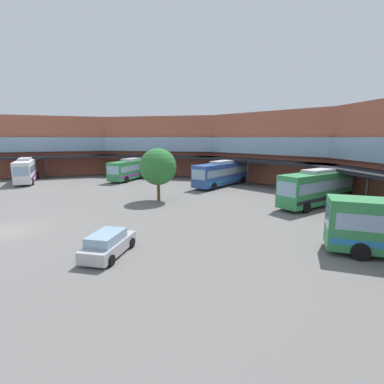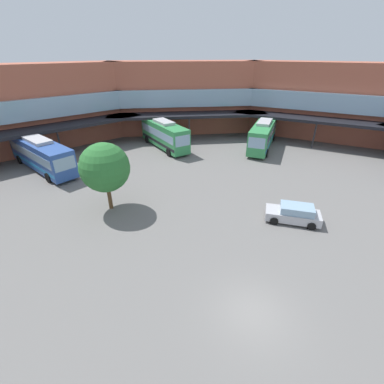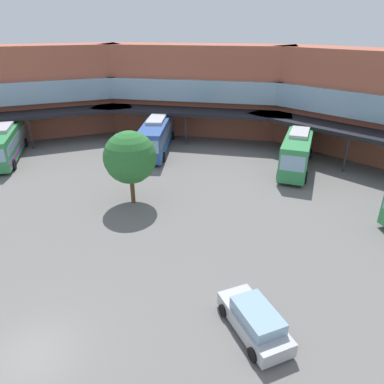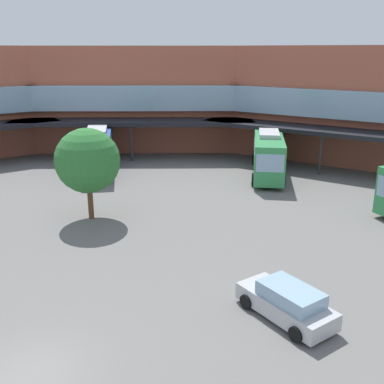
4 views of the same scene
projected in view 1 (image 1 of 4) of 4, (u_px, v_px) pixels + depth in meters
ground_plane at (9, 231)px, 22.96m from camera, size 126.69×126.69×0.00m
station_building at (234, 153)px, 31.30m from camera, size 84.63×52.71×11.31m
bus_0 at (317, 188)px, 31.19m from camera, size 4.00×10.81×3.99m
bus_2 at (132, 169)px, 51.17m from camera, size 9.74×10.02×3.70m
bus_4 at (26, 170)px, 48.30m from camera, size 12.44×3.24×3.98m
bus_5 at (222, 173)px, 44.42m from camera, size 7.48×12.14×3.83m
parked_car at (108, 244)px, 18.20m from camera, size 4.56×4.16×1.53m
plaza_tree at (158, 167)px, 33.33m from camera, size 4.26×4.26×6.15m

